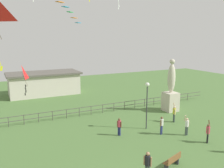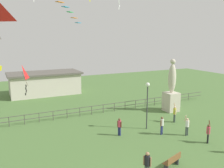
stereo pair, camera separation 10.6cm
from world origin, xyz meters
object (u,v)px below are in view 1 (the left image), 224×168
object	(u,v)px
person_0	(208,132)
kite_5	(22,73)
park_bench	(173,160)
person_3	(174,113)
person_1	(187,125)
person_5	(162,124)
lamppost	(147,95)
person_2	(148,163)
statue_monument	(171,93)
person_7	(119,126)

from	to	relation	value
person_0	kite_5	world-z (taller)	kite_5
park_bench	person_3	bearing A→B (deg)	48.74
person_1	person_3	bearing A→B (deg)	67.42
person_5	lamppost	bearing A→B (deg)	104.09
person_2	person_5	xyz separation A→B (m)	(4.83, 4.91, -0.06)
statue_monument	person_1	size ratio (longest dim) A/B	3.28
statue_monument	person_3	bearing A→B (deg)	-124.37
person_2	person_3	world-z (taller)	person_3
kite_5	park_bench	bearing A→B (deg)	-49.93
lamppost	person_0	world-z (taller)	lamppost
person_2	person_5	bearing A→B (deg)	45.47
statue_monument	park_bench	xyz separation A→B (m)	(-7.78, -9.55, -1.56)
person_0	person_7	world-z (taller)	person_0
statue_monument	lamppost	size ratio (longest dim) A/B	1.38
person_2	statue_monument	bearing A→B (deg)	44.88
park_bench	person_0	size ratio (longest dim) A/B	0.87
lamppost	kite_5	distance (m)	10.51
person_0	person_1	xyz separation A→B (m)	(-0.41, 1.84, -0.01)
lamppost	kite_5	world-z (taller)	kite_5
statue_monument	kite_5	xyz separation A→B (m)	(-15.38, -0.52, 3.26)
person_1	kite_5	world-z (taller)	kite_5
person_1	statue_monument	bearing A→B (deg)	61.11
person_0	person_1	size ratio (longest dim) A/B	1.01
kite_5	person_5	bearing A→B (deg)	-23.37
statue_monument	person_0	size ratio (longest dim) A/B	3.26
person_1	person_5	bearing A→B (deg)	147.41
statue_monument	person_0	xyz separation A→B (m)	(-2.94, -7.92, -1.13)
person_0	person_7	distance (m)	6.95
person_3	person_5	world-z (taller)	person_3
person_1	person_2	distance (m)	7.58
person_0	person_1	bearing A→B (deg)	102.65
kite_5	person_2	bearing A→B (deg)	-59.71
park_bench	person_3	size ratio (longest dim) A/B	0.83
lamppost	person_5	distance (m)	2.76
statue_monument	lamppost	distance (m)	6.52
lamppost	person_2	bearing A→B (deg)	-124.06
person_2	kite_5	xyz separation A→B (m)	(-5.47, 9.36, 4.33)
statue_monument	park_bench	world-z (taller)	statue_monument
person_2	person_3	bearing A→B (deg)	41.02
park_bench	person_3	xyz separation A→B (m)	(5.68, 6.47, 0.48)
kite_5	person_0	bearing A→B (deg)	-30.73
statue_monument	person_5	world-z (taller)	statue_monument
statue_monument	person_2	world-z (taller)	statue_monument
statue_monument	person_5	bearing A→B (deg)	-135.69
person_5	person_0	bearing A→B (deg)	-53.92
statue_monument	person_7	bearing A→B (deg)	-156.78
statue_monument	person_0	distance (m)	8.52
park_bench	person_5	size ratio (longest dim) A/B	1.00
statue_monument	person_3	world-z (taller)	statue_monument
kite_5	person_3	bearing A→B (deg)	-10.93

